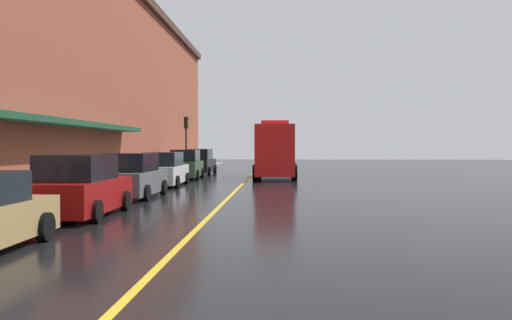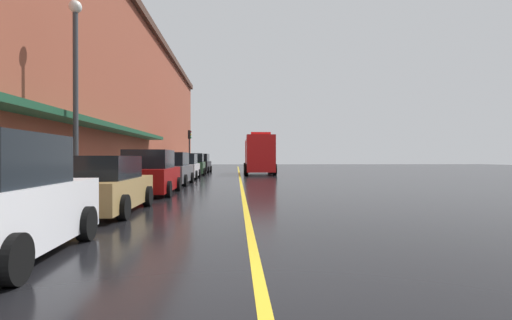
{
  "view_description": "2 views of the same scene",
  "coord_description": "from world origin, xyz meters",
  "px_view_note": "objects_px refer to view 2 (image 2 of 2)",
  "views": [
    {
      "loc": [
        2.12,
        -3.51,
        2.1
      ],
      "look_at": [
        1.25,
        15.12,
        1.62
      ],
      "focal_mm": 36.27,
      "sensor_mm": 36.0,
      "label": 1
    },
    {
      "loc": [
        -0.28,
        -4.78,
        1.56
      ],
      "look_at": [
        1.4,
        28.05,
        1.33
      ],
      "focal_mm": 27.14,
      "sensor_mm": 36.0,
      "label": 2
    }
  ],
  "objects_px": {
    "parked_car_3": "(171,170)",
    "traffic_light_near": "(189,142)",
    "parked_car_1": "(104,186)",
    "fire_truck": "(259,155)",
    "parking_meter_0": "(167,164)",
    "street_lamp_left": "(76,77)",
    "parked_car_6": "(200,164)",
    "parked_car_5": "(194,165)",
    "parked_car_4": "(185,167)",
    "parking_meter_1": "(65,174)",
    "parked_car_2": "(150,174)",
    "parking_meter_2": "(173,163)"
  },
  "relations": [
    {
      "from": "parked_car_3",
      "to": "parking_meter_1",
      "type": "distance_m",
      "value": 10.63
    },
    {
      "from": "parked_car_1",
      "to": "parked_car_6",
      "type": "distance_m",
      "value": 29.25
    },
    {
      "from": "parked_car_2",
      "to": "street_lamp_left",
      "type": "distance_m",
      "value": 4.81
    },
    {
      "from": "parked_car_6",
      "to": "parked_car_2",
      "type": "bearing_deg",
      "value": -178.22
    },
    {
      "from": "parked_car_1",
      "to": "parking_meter_0",
      "type": "height_order",
      "value": "parked_car_1"
    },
    {
      "from": "parked_car_5",
      "to": "parked_car_4",
      "type": "bearing_deg",
      "value": 177.94
    },
    {
      "from": "fire_truck",
      "to": "parking_meter_1",
      "type": "relative_size",
      "value": 5.88
    },
    {
      "from": "parked_car_6",
      "to": "parking_meter_2",
      "type": "distance_m",
      "value": 8.87
    },
    {
      "from": "parked_car_3",
      "to": "fire_truck",
      "type": "relative_size",
      "value": 0.57
    },
    {
      "from": "parked_car_1",
      "to": "parked_car_3",
      "type": "xyz_separation_m",
      "value": [
        0.01,
        11.22,
        0.1
      ]
    },
    {
      "from": "parked_car_4",
      "to": "parking_meter_2",
      "type": "distance_m",
      "value": 3.28
    },
    {
      "from": "parked_car_3",
      "to": "traffic_light_near",
      "type": "distance_m",
      "value": 19.63
    },
    {
      "from": "parked_car_6",
      "to": "traffic_light_near",
      "type": "distance_m",
      "value": 2.97
    },
    {
      "from": "parked_car_1",
      "to": "fire_truck",
      "type": "height_order",
      "value": "fire_truck"
    },
    {
      "from": "street_lamp_left",
      "to": "parked_car_6",
      "type": "bearing_deg",
      "value": 85.76
    },
    {
      "from": "parked_car_4",
      "to": "parking_meter_0",
      "type": "relative_size",
      "value": 3.6
    },
    {
      "from": "parked_car_2",
      "to": "fire_truck",
      "type": "bearing_deg",
      "value": -17.41
    },
    {
      "from": "fire_truck",
      "to": "parked_car_6",
      "type": "bearing_deg",
      "value": -128.12
    },
    {
      "from": "parking_meter_1",
      "to": "street_lamp_left",
      "type": "height_order",
      "value": "street_lamp_left"
    },
    {
      "from": "parked_car_1",
      "to": "parked_car_2",
      "type": "height_order",
      "value": "parked_car_2"
    },
    {
      "from": "parked_car_1",
      "to": "parked_car_5",
      "type": "bearing_deg",
      "value": -0.52
    },
    {
      "from": "parked_car_1",
      "to": "parked_car_2",
      "type": "bearing_deg",
      "value": -1.53
    },
    {
      "from": "parked_car_1",
      "to": "parked_car_4",
      "type": "height_order",
      "value": "parked_car_4"
    },
    {
      "from": "parking_meter_0",
      "to": "street_lamp_left",
      "type": "bearing_deg",
      "value": -92.38
    },
    {
      "from": "parked_car_4",
      "to": "parking_meter_0",
      "type": "xyz_separation_m",
      "value": [
        -1.31,
        -0.1,
        0.22
      ]
    },
    {
      "from": "fire_truck",
      "to": "street_lamp_left",
      "type": "xyz_separation_m",
      "value": [
        -7.76,
        -21.7,
        2.64
      ]
    },
    {
      "from": "parked_car_2",
      "to": "parked_car_5",
      "type": "relative_size",
      "value": 0.99
    },
    {
      "from": "parked_car_5",
      "to": "fire_truck",
      "type": "bearing_deg",
      "value": -82.15
    },
    {
      "from": "fire_truck",
      "to": "parked_car_5",
      "type": "bearing_deg",
      "value": -79.98
    },
    {
      "from": "fire_truck",
      "to": "parking_meter_0",
      "type": "bearing_deg",
      "value": -44.32
    },
    {
      "from": "parked_car_6",
      "to": "traffic_light_near",
      "type": "height_order",
      "value": "traffic_light_near"
    },
    {
      "from": "parked_car_3",
      "to": "parking_meter_0",
      "type": "height_order",
      "value": "parked_car_3"
    },
    {
      "from": "parked_car_4",
      "to": "parked_car_5",
      "type": "relative_size",
      "value": 1.04
    },
    {
      "from": "parked_car_2",
      "to": "parking_meter_1",
      "type": "distance_m",
      "value": 5.03
    },
    {
      "from": "parked_car_1",
      "to": "parking_meter_2",
      "type": "bearing_deg",
      "value": 3.19
    },
    {
      "from": "parked_car_1",
      "to": "parked_car_6",
      "type": "relative_size",
      "value": 1.0
    },
    {
      "from": "fire_truck",
      "to": "parking_meter_0",
      "type": "distance_m",
      "value": 10.22
    },
    {
      "from": "parked_car_1",
      "to": "parked_car_2",
      "type": "relative_size",
      "value": 0.98
    },
    {
      "from": "parked_car_2",
      "to": "parking_meter_1",
      "type": "height_order",
      "value": "parked_car_2"
    },
    {
      "from": "fire_truck",
      "to": "parking_meter_1",
      "type": "height_order",
      "value": "fire_truck"
    },
    {
      "from": "parked_car_4",
      "to": "parking_meter_2",
      "type": "height_order",
      "value": "parked_car_4"
    },
    {
      "from": "parked_car_5",
      "to": "parked_car_6",
      "type": "bearing_deg",
      "value": -2.14
    },
    {
      "from": "parked_car_2",
      "to": "street_lamp_left",
      "type": "xyz_separation_m",
      "value": [
        -2.05,
        -2.54,
        3.53
      ]
    },
    {
      "from": "parked_car_6",
      "to": "parking_meter_1",
      "type": "relative_size",
      "value": 3.37
    },
    {
      "from": "parking_meter_0",
      "to": "parking_meter_1",
      "type": "bearing_deg",
      "value": -90.0
    },
    {
      "from": "traffic_light_near",
      "to": "street_lamp_left",
      "type": "bearing_deg",
      "value": -91.37
    },
    {
      "from": "parked_car_1",
      "to": "street_lamp_left",
      "type": "bearing_deg",
      "value": 33.06
    },
    {
      "from": "parked_car_6",
      "to": "parked_car_3",
      "type": "bearing_deg",
      "value": -178.37
    },
    {
      "from": "parked_car_1",
      "to": "traffic_light_near",
      "type": "relative_size",
      "value": 1.04
    },
    {
      "from": "parked_car_2",
      "to": "parked_car_6",
      "type": "bearing_deg",
      "value": -0.56
    }
  ]
}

